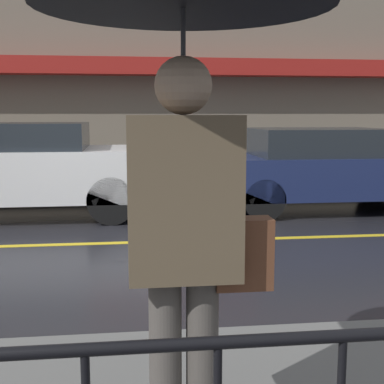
{
  "coord_description": "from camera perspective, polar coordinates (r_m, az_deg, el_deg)",
  "views": [
    {
      "loc": [
        0.45,
        -6.64,
        1.62
      ],
      "look_at": [
        0.96,
        -2.63,
        1.02
      ],
      "focal_mm": 50.0,
      "sensor_mm": 36.0,
      "label": 1
    }
  ],
  "objects": [
    {
      "name": "car_navy",
      "position": [
        9.31,
        13.82,
        2.54
      ],
      "size": [
        4.12,
        1.87,
        1.38
      ],
      "color": "#19234C",
      "rests_on": "ground_plane"
    },
    {
      "name": "ground_plane",
      "position": [
        6.85,
        -10.8,
        -5.46
      ],
      "size": [
        80.0,
        80.0,
        0.0
      ],
      "primitive_type": "plane",
      "color": "black"
    },
    {
      "name": "pedestrian",
      "position": [
        2.16,
        -0.83,
        15.27
      ],
      "size": [
        1.18,
        1.18,
        2.18
      ],
      "rotation": [
        0.0,
        0.0,
        3.14
      ],
      "color": "#4C4742",
      "rests_on": "sidewalk_near"
    },
    {
      "name": "lane_marking",
      "position": [
        6.85,
        -10.8,
        -5.43
      ],
      "size": [
        25.2,
        0.12,
        0.01
      ],
      "color": "gold",
      "rests_on": "ground_plane"
    },
    {
      "name": "sidewalk_far",
      "position": [
        10.87,
        -9.47,
        -0.04
      ],
      "size": [
        28.0,
        2.08,
        0.11
      ],
      "color": "#60605E",
      "rests_on": "ground_plane"
    },
    {
      "name": "building_storefront",
      "position": [
        11.98,
        -9.57,
        13.91
      ],
      "size": [
        28.0,
        0.85,
        5.63
      ],
      "color": "#706656",
      "rests_on": "ground_plane"
    },
    {
      "name": "car_white",
      "position": [
        8.83,
        -17.61,
        2.52
      ],
      "size": [
        4.38,
        1.85,
        1.48
      ],
      "color": "silver",
      "rests_on": "ground_plane"
    }
  ]
}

